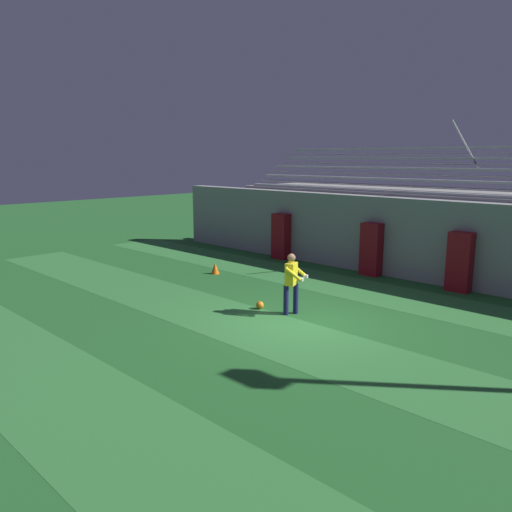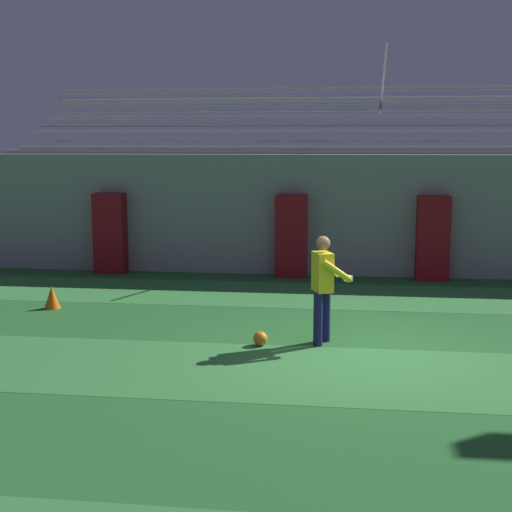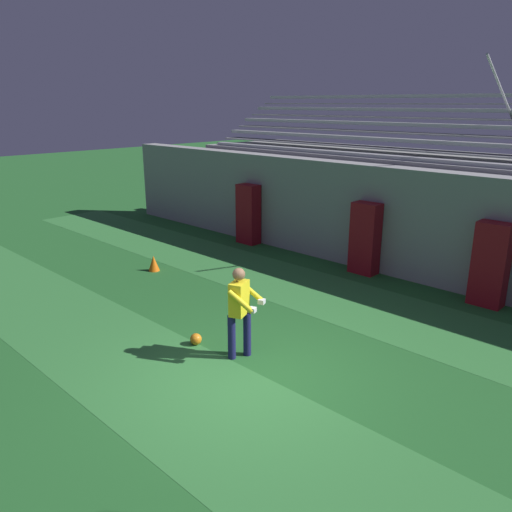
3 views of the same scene
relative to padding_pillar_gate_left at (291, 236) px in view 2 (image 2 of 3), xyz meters
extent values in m
plane|color=#236028|center=(1.59, -5.95, -0.95)|extent=(80.00, 80.00, 0.00)
cube|color=#337A38|center=(1.59, -6.97, -0.94)|extent=(28.00, 2.49, 0.01)
cube|color=#337A38|center=(1.59, -1.98, -0.94)|extent=(28.00, 2.49, 0.01)
cube|color=gray|center=(1.59, 0.55, 0.45)|extent=(24.00, 0.60, 2.80)
cube|color=maroon|center=(0.00, 0.00, 0.00)|extent=(0.72, 0.44, 1.89)
cube|color=maroon|center=(3.18, 0.00, 0.00)|extent=(0.72, 0.44, 1.89)
cube|color=maroon|center=(-4.30, 0.00, 0.00)|extent=(0.72, 0.44, 1.89)
cube|color=gray|center=(1.59, 2.90, 0.50)|extent=(18.00, 3.90, 2.90)
cube|color=#B7B7BC|center=(1.59, 1.30, 2.00)|extent=(17.10, 0.36, 0.10)
cube|color=gray|center=(1.59, 1.10, 1.77)|extent=(17.10, 0.60, 0.04)
cube|color=#B7B7BC|center=(1.59, 2.00, 2.40)|extent=(17.10, 0.36, 0.10)
cube|color=gray|center=(1.59, 1.80, 2.17)|extent=(17.10, 0.60, 0.04)
cube|color=#B7B7BC|center=(1.59, 2.70, 2.80)|extent=(17.10, 0.36, 0.10)
cube|color=gray|center=(1.59, 2.50, 2.57)|extent=(17.10, 0.60, 0.04)
cube|color=#B7B7BC|center=(1.59, 3.40, 3.20)|extent=(17.10, 0.36, 0.10)
cube|color=gray|center=(1.59, 3.20, 2.97)|extent=(17.10, 0.60, 0.04)
cube|color=#B7B7BC|center=(1.59, 4.10, 3.60)|extent=(17.10, 0.36, 0.10)
cube|color=gray|center=(1.59, 3.90, 3.37)|extent=(17.10, 0.60, 0.04)
cylinder|color=#B7B7BC|center=(2.10, 2.45, 3.65)|extent=(0.06, 2.63, 1.65)
cylinder|color=#19194C|center=(0.96, -5.37, -0.54)|extent=(0.18, 0.18, 0.82)
cylinder|color=#19194C|center=(0.85, -5.65, -0.54)|extent=(0.18, 0.18, 0.82)
cube|color=yellow|center=(0.91, -5.51, 0.17)|extent=(0.36, 0.44, 0.60)
sphere|color=brown|center=(0.91, -5.51, 0.61)|extent=(0.22, 0.22, 0.22)
cylinder|color=yellow|center=(0.95, -5.24, 0.22)|extent=(0.48, 0.25, 0.37)
cylinder|color=yellow|center=(1.12, -5.68, 0.22)|extent=(0.48, 0.25, 0.37)
cube|color=silver|center=(1.16, -5.20, 0.09)|extent=(0.14, 0.14, 0.08)
cube|color=silver|center=(1.30, -5.58, 0.09)|extent=(0.14, 0.14, 0.08)
sphere|color=orange|center=(-0.01, -5.76, -0.84)|extent=(0.22, 0.22, 0.22)
cone|color=orange|center=(-4.18, -3.77, -0.74)|extent=(0.30, 0.30, 0.42)
camera|label=1|loc=(9.27, -15.47, 3.22)|focal=35.00mm
camera|label=2|loc=(1.25, -16.19, 2.09)|focal=50.00mm
camera|label=3|loc=(6.67, -11.09, 3.41)|focal=35.00mm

